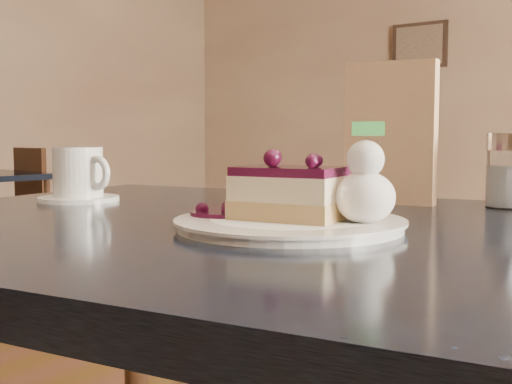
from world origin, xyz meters
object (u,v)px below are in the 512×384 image
Objects in this scene: main_table at (307,288)px; dessert_plate at (290,224)px; cheesecake_slice at (290,193)px; coffee_set at (79,177)px.

dessert_plate is (0.01, -0.05, 0.09)m from main_table.
coffee_set is at bearing 163.98° from cheesecake_slice.
coffee_set reaches higher than dessert_plate.
coffee_set is (-0.47, 0.02, 0.12)m from main_table.
cheesecake_slice is 0.93× the size of coffee_set.
dessert_plate is at bearing 82.85° from cheesecake_slice.
main_table is 0.14m from cheesecake_slice.
cheesecake_slice reaches higher than main_table.
coffee_set reaches higher than main_table.
dessert_plate is 0.04m from cheesecake_slice.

